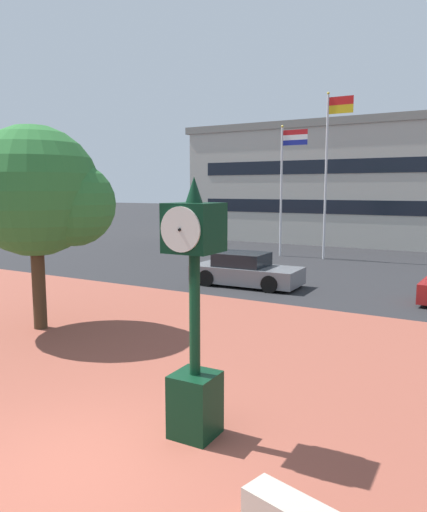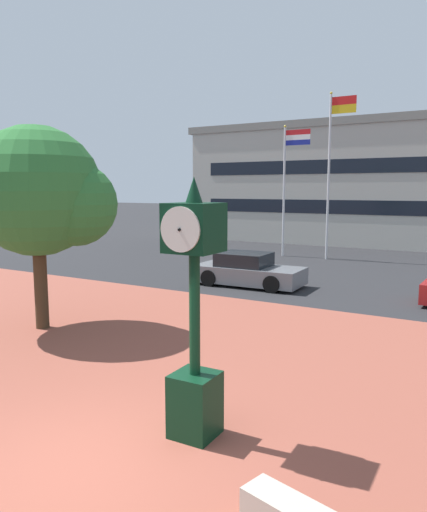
{
  "view_description": "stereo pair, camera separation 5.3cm",
  "coord_description": "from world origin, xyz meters",
  "px_view_note": "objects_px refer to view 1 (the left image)",
  "views": [
    {
      "loc": [
        4.69,
        -4.41,
        3.74
      ],
      "look_at": [
        1.07,
        1.84,
        2.75
      ],
      "focal_mm": 34.58,
      "sensor_mm": 36.0,
      "label": 1
    },
    {
      "loc": [
        4.74,
        -4.38,
        3.74
      ],
      "look_at": [
        1.07,
        1.84,
        2.75
      ],
      "focal_mm": 34.58,
      "sensor_mm": 36.0,
      "label": 2
    }
  ],
  "objects_px": {
    "flagpole_secondary": "(328,165)",
    "civic_building": "(426,183)",
    "plaza_tree": "(43,194)",
    "car_street_near": "(245,271)",
    "flagpole_primary": "(284,180)",
    "street_clock": "(195,317)"
  },
  "relations": [
    {
      "from": "plaza_tree",
      "to": "car_street_near",
      "type": "xyz_separation_m",
      "value": [
        1.95,
        8.01,
        -3.02
      ]
    },
    {
      "from": "car_street_near",
      "to": "plaza_tree",
      "type": "bearing_deg",
      "value": -15.69
    },
    {
      "from": "street_clock",
      "to": "flagpole_primary",
      "type": "bearing_deg",
      "value": 107.4
    },
    {
      "from": "civic_building",
      "to": "flagpole_secondary",
      "type": "bearing_deg",
      "value": -107.5
    },
    {
      "from": "car_street_near",
      "to": "civic_building",
      "type": "distance_m",
      "value": 20.3
    },
    {
      "from": "flagpole_primary",
      "to": "car_street_near",
      "type": "bearing_deg",
      "value": -77.11
    },
    {
      "from": "flagpole_primary",
      "to": "plaza_tree",
      "type": "bearing_deg",
      "value": -89.89
    },
    {
      "from": "plaza_tree",
      "to": "flagpole_primary",
      "type": "bearing_deg",
      "value": 90.11
    },
    {
      "from": "flagpole_secondary",
      "to": "civic_building",
      "type": "height_order",
      "value": "flagpole_secondary"
    },
    {
      "from": "flagpole_primary",
      "to": "flagpole_secondary",
      "type": "distance_m",
      "value": 2.58
    },
    {
      "from": "plaza_tree",
      "to": "flagpole_secondary",
      "type": "height_order",
      "value": "flagpole_secondary"
    },
    {
      "from": "street_clock",
      "to": "civic_building",
      "type": "distance_m",
      "value": 30.65
    },
    {
      "from": "car_street_near",
      "to": "flagpole_primary",
      "type": "xyz_separation_m",
      "value": [
        -1.98,
        8.67,
        3.63
      ]
    },
    {
      "from": "flagpole_secondary",
      "to": "plaza_tree",
      "type": "bearing_deg",
      "value": -98.29
    },
    {
      "from": "flagpole_secondary",
      "to": "civic_building",
      "type": "xyz_separation_m",
      "value": [
        3.45,
        10.93,
        -0.85
      ]
    },
    {
      "from": "street_clock",
      "to": "flagpole_secondary",
      "type": "bearing_deg",
      "value": 100.72
    },
    {
      "from": "car_street_near",
      "to": "flagpole_secondary",
      "type": "height_order",
      "value": "flagpole_secondary"
    },
    {
      "from": "plaza_tree",
      "to": "flagpole_secondary",
      "type": "bearing_deg",
      "value": 81.71
    },
    {
      "from": "plaza_tree",
      "to": "flagpole_secondary",
      "type": "relative_size",
      "value": 0.62
    },
    {
      "from": "plaza_tree",
      "to": "flagpole_secondary",
      "type": "distance_m",
      "value": 16.91
    },
    {
      "from": "plaza_tree",
      "to": "flagpole_primary",
      "type": "xyz_separation_m",
      "value": [
        -0.03,
        16.67,
        0.61
      ]
    },
    {
      "from": "flagpole_primary",
      "to": "flagpole_secondary",
      "type": "relative_size",
      "value": 0.83
    }
  ]
}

